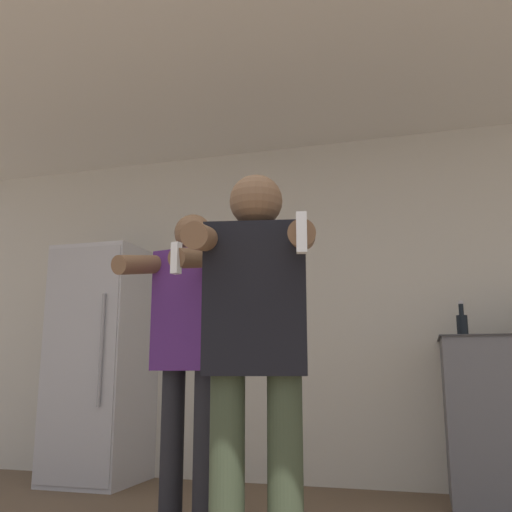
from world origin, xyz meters
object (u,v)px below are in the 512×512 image
Objects in this scene: person_woman_foreground at (256,338)px; bottle_clear_vodka at (462,324)px; refrigerator at (102,363)px; person_man_side at (189,336)px.

bottle_clear_vodka is at bearing 64.46° from person_woman_foreground.
person_woman_foreground is (1.73, -1.77, 0.06)m from refrigerator.
bottle_clear_vodka is (2.58, 0.02, 0.24)m from refrigerator.
refrigerator is 1.10× the size of person_woman_foreground.
bottle_clear_vodka is 1.99m from person_woman_foreground.
refrigerator is 1.75m from person_man_side.
refrigerator reaches higher than bottle_clear_vodka.
refrigerator reaches higher than person_woman_foreground.
refrigerator is 7.27× the size of bottle_clear_vodka.
person_woman_foreground reaches higher than bottle_clear_vodka.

